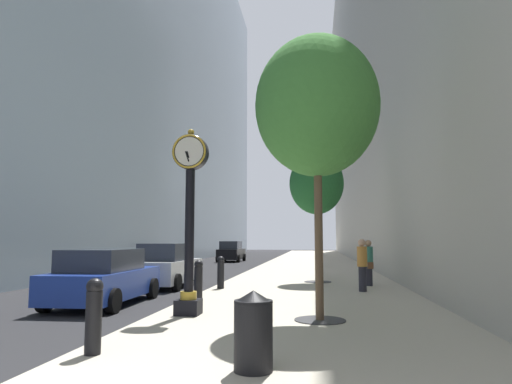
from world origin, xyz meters
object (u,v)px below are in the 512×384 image
(pedestrian_by_clock, at_px, (362,263))
(street_clock, at_px, (190,211))
(car_silver_mid, at_px, (167,266))
(trash_bin, at_px, (253,329))
(bollard_fourth, at_px, (221,272))
(car_black_far, at_px, (231,252))
(bollard_nearest, at_px, (94,314))
(bollard_third, at_px, (198,279))
(pedestrian_walking, at_px, (369,262))
(car_blue_near, at_px, (104,278))
(street_tree_near, at_px, (317,107))
(street_tree_mid_near, at_px, (316,184))

(pedestrian_by_clock, bearing_deg, street_clock, -130.20)
(car_silver_mid, bearing_deg, trash_bin, -66.19)
(bollard_fourth, xyz_separation_m, car_black_far, (-3.80, 22.28, 0.10))
(bollard_fourth, height_order, pedestrian_by_clock, pedestrian_by_clock)
(bollard_nearest, bearing_deg, car_silver_mid, 102.92)
(bollard_third, xyz_separation_m, car_silver_mid, (-2.48, 4.59, 0.09))
(pedestrian_walking, xyz_separation_m, pedestrian_by_clock, (-0.43, -1.96, 0.03))
(street_clock, xyz_separation_m, car_silver_mid, (-2.91, 7.10, -1.71))
(pedestrian_walking, height_order, car_silver_mid, pedestrian_walking)
(street_clock, relative_size, bollard_third, 3.84)
(trash_bin, bearing_deg, bollard_fourth, 104.38)
(bollard_fourth, bearing_deg, pedestrian_by_clock, -3.59)
(car_blue_near, bearing_deg, pedestrian_by_clock, 22.53)
(street_tree_near, bearing_deg, car_black_far, 104.36)
(car_black_far, bearing_deg, trash_bin, -78.87)
(street_tree_near, distance_m, trash_bin, 5.79)
(bollard_fourth, bearing_deg, car_black_far, 99.67)
(bollard_third, xyz_separation_m, car_black_far, (-3.80, 25.39, 0.10))
(bollard_nearest, distance_m, pedestrian_by_clock, 10.28)
(bollard_nearest, relative_size, bollard_fourth, 1.00)
(bollard_fourth, xyz_separation_m, car_blue_near, (-2.70, -3.47, 0.04))
(bollard_third, relative_size, car_black_far, 0.27)
(pedestrian_walking, distance_m, car_blue_near, 9.54)
(pedestrian_walking, bearing_deg, car_black_far, 113.90)
(bollard_third, height_order, car_silver_mid, car_silver_mid)
(bollard_fourth, relative_size, pedestrian_walking, 0.67)
(car_blue_near, bearing_deg, trash_bin, -50.76)
(bollard_fourth, bearing_deg, pedestrian_walking, 17.15)
(bollard_nearest, relative_size, pedestrian_walking, 0.67)
(car_silver_mid, bearing_deg, bollard_nearest, -77.08)
(street_clock, xyz_separation_m, bollard_nearest, (-0.43, -3.71, -1.81))
(car_blue_near, bearing_deg, street_tree_mid_near, 46.23)
(bollard_nearest, xyz_separation_m, car_blue_near, (-2.70, 5.86, 0.04))
(street_tree_near, xyz_separation_m, street_tree_mid_near, (0.00, 8.91, -0.66))
(bollard_nearest, xyz_separation_m, bollard_third, (0.00, 6.22, 0.00))
(bollard_nearest, distance_m, bollard_third, 6.22)
(street_clock, height_order, trash_bin, street_clock)
(bollard_fourth, bearing_deg, street_tree_mid_near, 40.55)
(bollard_third, xyz_separation_m, pedestrian_walking, (5.35, 4.76, 0.31))
(street_tree_mid_near, bearing_deg, street_clock, -109.39)
(bollard_fourth, relative_size, car_silver_mid, 0.27)
(trash_bin, bearing_deg, bollard_third, 110.51)
(street_clock, xyz_separation_m, street_tree_near, (3.01, -0.35, 2.31))
(bollard_nearest, bearing_deg, bollard_third, 90.00)
(street_clock, height_order, street_tree_mid_near, street_tree_mid_near)
(street_tree_near, relative_size, car_blue_near, 1.42)
(pedestrian_walking, bearing_deg, bollard_nearest, -115.97)
(bollard_third, distance_m, trash_bin, 7.22)
(car_blue_near, bearing_deg, car_silver_mid, 87.45)
(bollard_fourth, bearing_deg, car_blue_near, -127.92)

